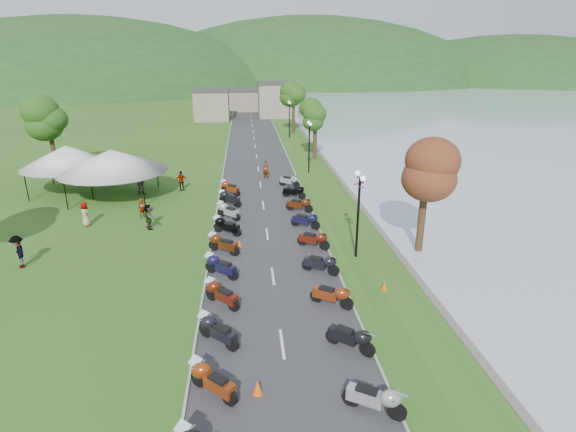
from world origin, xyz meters
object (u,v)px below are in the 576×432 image
object	(u,v)px
vendor_tent_main	(114,174)
pedestrian_b	(142,194)
pedestrian_a	(143,218)
pedestrian_c	(22,267)

from	to	relation	value
vendor_tent_main	pedestrian_b	bearing A→B (deg)	23.57
vendor_tent_main	pedestrian_a	size ratio (longest dim) A/B	3.56
vendor_tent_main	pedestrian_b	size ratio (longest dim) A/B	2.97
vendor_tent_main	pedestrian_c	size ratio (longest dim) A/B	3.08
pedestrian_a	pedestrian_b	bearing A→B (deg)	52.62
vendor_tent_main	pedestrian_c	bearing A→B (deg)	-98.25
vendor_tent_main	pedestrian_c	distance (m)	13.20
pedestrian_b	pedestrian_c	xyz separation A→B (m)	(-3.71, -13.71, 0.00)
pedestrian_c	vendor_tent_main	bearing A→B (deg)	141.29
pedestrian_a	pedestrian_c	xyz separation A→B (m)	(-5.06, -7.62, 0.00)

